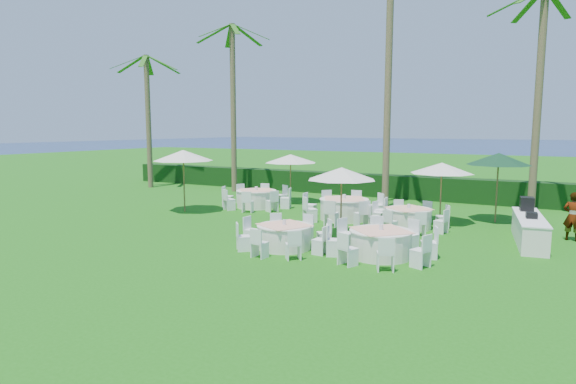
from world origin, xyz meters
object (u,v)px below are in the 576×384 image
Objects in this scene: banquet_table_f at (408,218)px; umbrella_d at (442,168)px; banquet_table_c at (381,243)px; banquet_table_e at (344,208)px; umbrella_a at (183,155)px; umbrella_b at (342,174)px; buffet_table at (529,228)px; umbrella_green at (499,159)px; staff_person at (573,216)px; banquet_table_b at (284,236)px; banquet_table_d at (256,198)px; umbrella_c at (291,159)px.

banquet_table_f is 2.42m from umbrella_d.
banquet_table_e is (-3.11, 4.87, 0.04)m from banquet_table_c.
umbrella_a reaches higher than banquet_table_e.
umbrella_b is (1.16, -3.16, 1.74)m from banquet_table_e.
umbrella_b is 0.62× the size of buffet_table.
buffet_table is at bearing 47.11° from banquet_table_c.
banquet_table_e is 7.42m from umbrella_a.
umbrella_a is at bearing -166.18° from banquet_table_e.
umbrella_green is at bearing 111.99° from buffet_table.
umbrella_b is at bearing -10.24° from umbrella_a.
staff_person reaches higher than banquet_table_e.
umbrella_green reaches higher than banquet_table_b.
banquet_table_d reaches higher than banquet_table_f.
umbrella_c reaches higher than buffet_table.
umbrella_green is (2.39, 7.21, 2.09)m from banquet_table_c.
staff_person is at bearing 40.06° from buffet_table.
buffet_table is (11.60, -1.80, 0.04)m from banquet_table_d.
umbrella_d reaches higher than banquet_table_f.
umbrella_a is 1.15× the size of umbrella_b.
buffet_table is (13.73, 0.81, -2.04)m from umbrella_a.
umbrella_b reaches higher than buffet_table.
staff_person is at bearing 6.30° from banquet_table_f.
umbrella_c is at bearing 70.09° from banquet_table_d.
umbrella_b reaches higher than banquet_table_c.
umbrella_a is at bearing 169.76° from umbrella_b.
banquet_table_e is at bearing 122.53° from banquet_table_c.
umbrella_a is 8.22m from umbrella_b.
banquet_table_e is (4.79, -0.91, 0.02)m from banquet_table_d.
buffet_table is (6.63, 4.44, 0.08)m from banquet_table_b.
umbrella_d is (10.56, 2.64, -0.33)m from umbrella_a.
banquet_table_c is at bearing -47.47° from umbrella_c.
umbrella_c is at bearing 144.08° from banquet_table_e.
umbrella_green is (12.43, 4.04, -0.01)m from umbrella_a.
umbrella_c is 9.58m from umbrella_green.
umbrella_a reaches higher than staff_person.
staff_person is (4.94, 5.03, 0.39)m from banquet_table_c.
banquet_table_c is at bearing 60.26° from staff_person.
umbrella_green is at bearing 71.64° from banquet_table_c.
umbrella_green is 0.71× the size of buffet_table.
banquet_table_d is 7.67m from banquet_table_f.
banquet_table_d is 1.18× the size of umbrella_a.
banquet_table_f is (7.55, -1.34, -0.04)m from banquet_table_d.
umbrella_c is 1.62× the size of staff_person.
umbrella_a is 13.07m from umbrella_green.
umbrella_c reaches higher than banquet_table_e.
banquet_table_f is at bearing 62.19° from banquet_table_b.
umbrella_a is at bearing 162.48° from banquet_table_c.
buffet_table is at bearing -6.50° from banquet_table_f.
banquet_table_b is 1.08× the size of umbrella_green.
banquet_table_b is at bearing 49.64° from staff_person.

